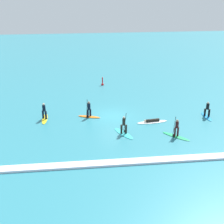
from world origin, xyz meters
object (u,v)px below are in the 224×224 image
at_px(surfer_on_blue_board, 207,113).
at_px(surfer_on_teal_board, 124,130).
at_px(surfer_on_green_board, 176,132).
at_px(surfer_on_yellow_board, 44,114).
at_px(marker_buoy, 102,83).
at_px(surfer_on_white_board, 152,121).
at_px(surfer_on_orange_board, 89,113).

xyz_separation_m(surfer_on_blue_board, surfer_on_teal_board, (-9.62, -3.07, -0.06)).
bearing_deg(surfer_on_green_board, surfer_on_yellow_board, 22.35).
distance_m(surfer_on_teal_board, surfer_on_yellow_board, 9.11).
height_order(surfer_on_green_board, marker_buoy, surfer_on_green_board).
relative_size(surfer_on_blue_board, surfer_on_white_board, 0.75).
relative_size(surfer_on_green_board, marker_buoy, 2.00).
xyz_separation_m(surfer_on_green_board, surfer_on_teal_board, (-4.87, 1.20, -0.06)).
relative_size(surfer_on_orange_board, marker_buoy, 2.01).
xyz_separation_m(surfer_on_green_board, surfer_on_yellow_board, (-12.79, 5.69, 0.05)).
height_order(surfer_on_green_board, surfer_on_white_board, surfer_on_green_board).
xyz_separation_m(surfer_on_blue_board, surfer_on_green_board, (-4.75, -4.27, -0.00)).
bearing_deg(surfer_on_yellow_board, surfer_on_white_board, 80.06).
bearing_deg(surfer_on_white_board, surfer_on_orange_board, -24.52).
relative_size(surfer_on_yellow_board, marker_buoy, 2.27).
height_order(surfer_on_green_board, surfer_on_orange_board, surfer_on_orange_board).
bearing_deg(surfer_on_green_board, surfer_on_teal_board, 32.49).
bearing_deg(surfer_on_blue_board, surfer_on_yellow_board, -95.92).
height_order(surfer_on_teal_board, surfer_on_white_board, surfer_on_teal_board).
distance_m(surfer_on_blue_board, surfer_on_green_board, 6.38).
bearing_deg(marker_buoy, surfer_on_yellow_board, -122.53).
bearing_deg(surfer_on_blue_board, marker_buoy, -142.30).
distance_m(surfer_on_blue_board, marker_buoy, 16.40).
bearing_deg(surfer_on_blue_board, surfer_on_teal_board, -73.60).
bearing_deg(surfer_on_blue_board, surfer_on_white_board, -84.81).
height_order(surfer_on_blue_board, surfer_on_white_board, surfer_on_blue_board).
height_order(surfer_on_teal_board, surfer_on_yellow_board, surfer_on_teal_board).
height_order(surfer_on_blue_board, marker_buoy, surfer_on_blue_board).
bearing_deg(surfer_on_teal_board, marker_buoy, -24.17).
xyz_separation_m(surfer_on_yellow_board, surfer_on_white_board, (11.29, -2.13, -0.45)).
height_order(surfer_on_blue_board, surfer_on_yellow_board, surfer_on_yellow_board).
height_order(surfer_on_teal_board, marker_buoy, surfer_on_teal_board).
bearing_deg(marker_buoy, surfer_on_green_board, -71.87).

